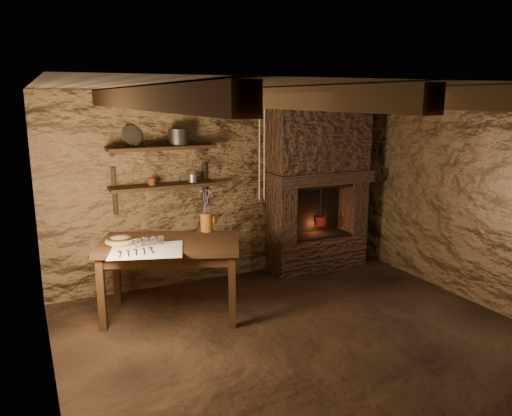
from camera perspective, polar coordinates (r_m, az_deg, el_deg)
name	(u,v)px	position (r m, az deg, el deg)	size (l,w,h in m)	color
floor	(304,340)	(5.06, 5.52, -14.76)	(4.50, 4.50, 0.00)	black
back_wall	(226,187)	(6.40, -3.48, 2.44)	(4.50, 0.04, 2.40)	brown
front_wall	(488,297)	(3.19, 25.00, -9.21)	(4.50, 0.04, 2.40)	brown
left_wall	(44,253)	(4.00, -23.04, -4.71)	(0.04, 4.00, 2.40)	brown
right_wall	(480,200)	(6.10, 24.24, 0.85)	(0.04, 4.00, 2.40)	brown
ceiling	(310,88)	(4.50, 6.17, 13.51)	(4.50, 4.00, 0.04)	black
beam_far_left	(139,98)	(3.94, -13.28, 12.10)	(0.14, 3.95, 0.16)	black
beam_mid_left	(258,98)	(4.26, 0.26, 12.43)	(0.14, 3.95, 0.16)	black
beam_mid_right	(356,98)	(4.78, 11.38, 12.20)	(0.14, 3.95, 0.16)	black
beam_far_right	(438,98)	(5.44, 20.04, 11.71)	(0.14, 3.95, 0.16)	black
shelf_lower	(164,186)	(5.96, -10.51, 2.50)	(1.25, 0.30, 0.04)	black
shelf_upper	(162,148)	(5.90, -10.69, 6.80)	(1.25, 0.30, 0.04)	black
hearth	(318,181)	(6.76, 7.15, 3.13)	(1.43, 0.51, 2.30)	#322219
work_table	(171,276)	(5.48, -9.70, -7.63)	(1.66, 1.32, 0.83)	#321E11
linen_cloth	(147,250)	(5.08, -12.39, -4.73)	(0.70, 0.56, 0.01)	silver
pewter_cutlery_row	(147,250)	(5.06, -12.34, -4.69)	(0.59, 0.23, 0.01)	gray
drinking_glasses	(145,242)	(5.20, -12.52, -3.78)	(0.23, 0.07, 0.09)	white
stoneware_jug	(207,214)	(5.65, -5.67, -0.64)	(0.16, 0.15, 0.48)	#95561C
wooden_bowl	(120,241)	(5.34, -15.29, -3.68)	(0.31, 0.31, 0.11)	olive
iron_stockpot	(178,138)	(5.95, -8.86, 7.93)	(0.23, 0.23, 0.17)	#33302D
tin_pan	(132,136)	(5.92, -14.02, 8.04)	(0.24, 0.24, 0.03)	gray
small_kettle	(193,178)	(6.05, -7.25, 3.42)	(0.14, 0.11, 0.15)	gray
rusty_tin	(152,182)	(5.92, -11.81, 2.97)	(0.08, 0.08, 0.08)	#5D2B12
red_pot	(320,220)	(6.83, 7.35, -1.35)	(0.23, 0.23, 0.54)	maroon
hanging_ropes	(262,146)	(5.47, 0.68, 7.10)	(0.08, 0.08, 1.20)	tan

